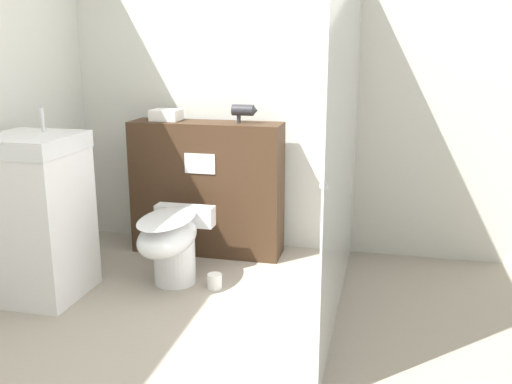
% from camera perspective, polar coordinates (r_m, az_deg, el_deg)
% --- Properties ---
extents(wall_back, '(8.00, 0.06, 2.50)m').
position_cam_1_polar(wall_back, '(4.17, 2.62, 11.16)').
color(wall_back, silver).
rests_on(wall_back, ground_plane).
extents(partition_panel, '(1.09, 0.30, 0.96)m').
position_cam_1_polar(partition_panel, '(4.15, -4.91, 0.38)').
color(partition_panel, '#3D2819').
rests_on(partition_panel, ground_plane).
extents(shower_glass, '(0.04, 1.93, 1.99)m').
position_cam_1_polar(shower_glass, '(3.14, 8.82, 5.25)').
color(shower_glass, silver).
rests_on(shower_glass, ground_plane).
extents(toilet, '(0.40, 0.65, 0.47)m').
position_cam_1_polar(toilet, '(3.63, -8.47, -4.85)').
color(toilet, white).
rests_on(toilet, ground_plane).
extents(sink_vanity, '(0.51, 0.53, 1.13)m').
position_cam_1_polar(sink_vanity, '(3.64, -21.03, -2.33)').
color(sink_vanity, white).
rests_on(sink_vanity, ground_plane).
extents(hair_drier, '(0.18, 0.08, 0.13)m').
position_cam_1_polar(hair_drier, '(3.97, -1.19, 8.15)').
color(hair_drier, '#2D2D33').
rests_on(hair_drier, partition_panel).
extents(folded_towel, '(0.20, 0.18, 0.08)m').
position_cam_1_polar(folded_towel, '(4.18, -8.97, 7.63)').
color(folded_towel, white).
rests_on(folded_towel, partition_panel).
extents(spare_toilet_roll, '(0.09, 0.09, 0.09)m').
position_cam_1_polar(spare_toilet_roll, '(3.65, -4.16, -8.87)').
color(spare_toilet_roll, white).
rests_on(spare_toilet_roll, ground_plane).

